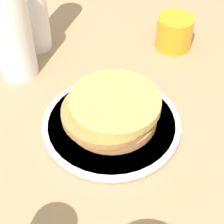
{
  "coord_description": "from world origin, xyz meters",
  "views": [
    {
      "loc": [
        -0.44,
        -0.07,
        0.5
      ],
      "look_at": [
        0.0,
        0.02,
        0.03
      ],
      "focal_mm": 60.0,
      "sensor_mm": 36.0,
      "label": 1
    }
  ],
  "objects": [
    {
      "name": "juice_glass",
      "position": [
        0.27,
        -0.07,
        0.04
      ],
      "size": [
        0.08,
        0.08,
        0.07
      ],
      "color": "orange",
      "rests_on": "ground_plane"
    },
    {
      "name": "water_bottle_near",
      "position": [
        0.11,
        0.24,
        0.1
      ],
      "size": [
        0.08,
        0.08,
        0.21
      ],
      "color": "white",
      "rests_on": "ground_plane"
    },
    {
      "name": "ground_plane",
      "position": [
        0.0,
        0.0,
        0.0
      ],
      "size": [
        4.0,
        4.0,
        0.0
      ],
      "primitive_type": "plane",
      "color": "#9E7F5B"
    },
    {
      "name": "plate",
      "position": [
        0.0,
        0.02,
        0.01
      ],
      "size": [
        0.25,
        0.25,
        0.01
      ],
      "color": "white",
      "rests_on": "ground_plane"
    },
    {
      "name": "pancake_stack",
      "position": [
        0.01,
        0.02,
        0.04
      ],
      "size": [
        0.17,
        0.17,
        0.05
      ],
      "color": "tan",
      "rests_on": "plate"
    }
  ]
}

